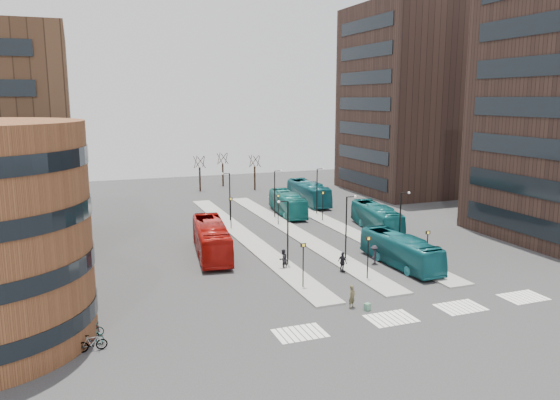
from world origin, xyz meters
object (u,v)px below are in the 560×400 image
object	(u,v)px
bicycle_far	(91,328)
commuter_a	(283,259)
teal_bus_d	(308,193)
red_bus	(211,239)
suitcase	(367,307)
traveller	(352,296)
commuter_c	(374,255)
teal_bus_b	(287,204)
teal_bus_c	(376,218)
bicycle_near	(92,340)
bicycle_mid	(92,343)
teal_bus_a	(400,251)
commuter_b	(343,262)

from	to	relation	value
bicycle_far	commuter_a	bearing A→B (deg)	-41.11
teal_bus_d	red_bus	bearing A→B (deg)	-130.00
teal_bus_d	bicycle_far	distance (m)	48.40
suitcase	bicycle_far	bearing A→B (deg)	149.43
traveller	bicycle_far	xyz separation A→B (m)	(-18.33, 1.82, -0.43)
traveller	commuter_a	bearing A→B (deg)	72.09
commuter_c	red_bus	bearing A→B (deg)	-78.64
teal_bus_b	teal_bus_c	distance (m)	13.64
commuter_c	bicycle_near	size ratio (longest dim) A/B	1.18
teal_bus_c	commuter_c	world-z (taller)	teal_bus_c
commuter_a	bicycle_mid	distance (m)	20.32
commuter_c	bicycle_far	world-z (taller)	commuter_c
teal_bus_a	suitcase	bearing A→B (deg)	-135.88
red_bus	commuter_a	size ratio (longest dim) A/B	6.56
red_bus	traveller	bearing A→B (deg)	-61.47
bicycle_near	red_bus	bearing A→B (deg)	-53.71
suitcase	bicycle_near	size ratio (longest dim) A/B	0.36
bicycle_mid	commuter_b	bearing A→B (deg)	-71.57
commuter_a	suitcase	bearing A→B (deg)	77.11
teal_bus_a	traveller	bearing A→B (deg)	-141.59
teal_bus_c	bicycle_near	size ratio (longest dim) A/B	7.24
suitcase	teal_bus_b	distance (m)	34.10
teal_bus_b	commuter_a	distance (m)	23.72
bicycle_near	teal_bus_d	bearing A→B (deg)	-58.41
teal_bus_c	commuter_b	world-z (taller)	teal_bus_c
traveller	bicycle_mid	world-z (taller)	traveller
red_bus	traveller	world-z (taller)	red_bus
traveller	bicycle_near	world-z (taller)	traveller
bicycle_mid	suitcase	bearing A→B (deg)	-93.72
teal_bus_d	commuter_b	xyz separation A→B (m)	(-9.97, -30.65, -0.72)
teal_bus_c	teal_bus_d	world-z (taller)	teal_bus_d
suitcase	teal_bus_b	world-z (taller)	teal_bus_b
teal_bus_c	teal_bus_d	size ratio (longest dim) A/B	0.93
teal_bus_d	commuter_a	xyz separation A→B (m)	(-14.64, -27.91, -0.72)
red_bus	bicycle_mid	world-z (taller)	red_bus
teal_bus_b	teal_bus_c	xyz separation A→B (m)	(6.61, -11.94, 0.02)
suitcase	teal_bus_a	size ratio (longest dim) A/B	0.05
suitcase	commuter_a	distance (m)	11.70
teal_bus_d	suitcase	bearing A→B (deg)	-104.69
teal_bus_a	bicycle_near	bearing A→B (deg)	-166.36
red_bus	teal_bus_a	bearing A→B (deg)	-23.60
teal_bus_a	commuter_b	world-z (taller)	teal_bus_a
suitcase	red_bus	distance (m)	19.53
traveller	suitcase	bearing A→B (deg)	-72.16
suitcase	commuter_a	bearing A→B (deg)	78.52
teal_bus_b	commuter_c	bearing A→B (deg)	-85.24
teal_bus_b	traveller	world-z (taller)	teal_bus_b
red_bus	teal_bus_a	xyz separation A→B (m)	(15.63, -9.51, -0.22)
commuter_b	bicycle_near	bearing A→B (deg)	94.39
traveller	bicycle_mid	distance (m)	18.35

